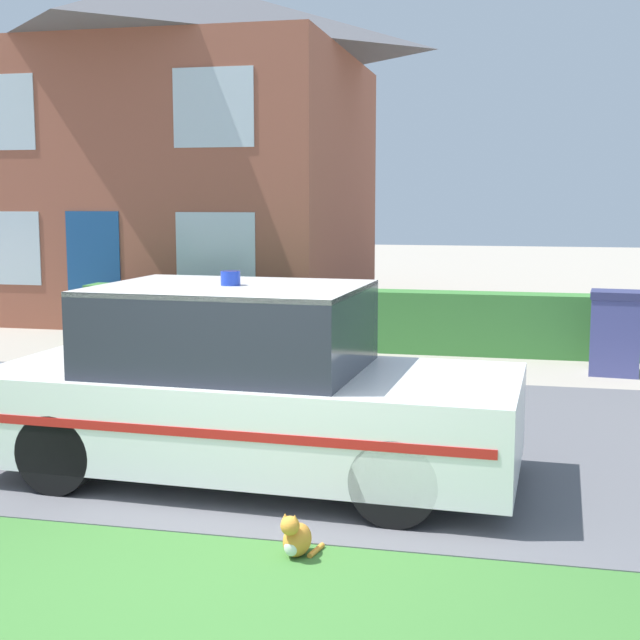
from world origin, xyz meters
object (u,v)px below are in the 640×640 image
Objects in this scene: police_car at (247,388)px; wheelie_bin at (615,333)px; house_left at (177,144)px; cat at (296,538)px.

police_car is 3.96× the size of wheelie_bin.
police_car is 12.03m from house_left.
house_left reaches higher than police_car.
wheelie_bin is at bearing 59.40° from police_car.
house_left is (-4.83, 10.68, 2.68)m from police_car.
house_left is at bearing -143.74° from cat.
cat is 13.88m from house_left.
wheelie_bin reaches higher than cat.
house_left is 10.28m from wheelie_bin.
wheelie_bin is (3.43, 5.28, -0.20)m from police_car.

